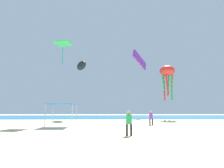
{
  "coord_description": "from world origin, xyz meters",
  "views": [
    {
      "loc": [
        -0.05,
        -15.5,
        1.96
      ],
      "look_at": [
        0.88,
        11.63,
        5.73
      ],
      "focal_mm": 29.1,
      "sensor_mm": 36.0,
      "label": 1
    }
  ],
  "objects_px": {
    "person_near_tent": "(129,121)",
    "kite_inflatable_black": "(81,66)",
    "kite_octopus_red": "(167,73)",
    "kite_diamond_green": "(63,45)",
    "person_leftmost": "(151,117)",
    "kite_parafoil_purple": "(140,60)",
    "canopy_tent": "(62,105)"
  },
  "relations": [
    {
      "from": "person_near_tent",
      "to": "canopy_tent",
      "type": "bearing_deg",
      "value": -52.24
    },
    {
      "from": "canopy_tent",
      "to": "person_leftmost",
      "type": "height_order",
      "value": "canopy_tent"
    },
    {
      "from": "person_near_tent",
      "to": "kite_octopus_red",
      "type": "relative_size",
      "value": 0.27
    },
    {
      "from": "kite_inflatable_black",
      "to": "kite_diamond_green",
      "type": "bearing_deg",
      "value": 156.16
    },
    {
      "from": "kite_octopus_red",
      "to": "person_near_tent",
      "type": "bearing_deg",
      "value": -120.38
    },
    {
      "from": "kite_diamond_green",
      "to": "kite_inflatable_black",
      "type": "bearing_deg",
      "value": 5.73
    },
    {
      "from": "person_near_tent",
      "to": "kite_inflatable_black",
      "type": "relative_size",
      "value": 0.34
    },
    {
      "from": "kite_parafoil_purple",
      "to": "kite_inflatable_black",
      "type": "xyz_separation_m",
      "value": [
        -12.96,
        -5.61,
        -2.76
      ]
    },
    {
      "from": "canopy_tent",
      "to": "kite_parafoil_purple",
      "type": "xyz_separation_m",
      "value": [
        12.93,
        20.68,
        11.03
      ]
    },
    {
      "from": "kite_diamond_green",
      "to": "kite_parafoil_purple",
      "type": "height_order",
      "value": "kite_parafoil_purple"
    },
    {
      "from": "kite_octopus_red",
      "to": "kite_diamond_green",
      "type": "height_order",
      "value": "kite_diamond_green"
    },
    {
      "from": "kite_octopus_red",
      "to": "kite_diamond_green",
      "type": "distance_m",
      "value": 20.68
    },
    {
      "from": "person_leftmost",
      "to": "kite_octopus_red",
      "type": "relative_size",
      "value": 0.26
    },
    {
      "from": "person_leftmost",
      "to": "kite_parafoil_purple",
      "type": "xyz_separation_m",
      "value": [
        2.38,
        18.87,
        12.38
      ]
    },
    {
      "from": "canopy_tent",
      "to": "kite_parafoil_purple",
      "type": "height_order",
      "value": "kite_parafoil_purple"
    },
    {
      "from": "kite_octopus_red",
      "to": "kite_parafoil_purple",
      "type": "distance_m",
      "value": 9.13
    },
    {
      "from": "kite_parafoil_purple",
      "to": "person_near_tent",
      "type": "bearing_deg",
      "value": -155.08
    },
    {
      "from": "person_leftmost",
      "to": "kite_diamond_green",
      "type": "xyz_separation_m",
      "value": [
        -11.69,
        2.14,
        9.94
      ]
    },
    {
      "from": "person_leftmost",
      "to": "kite_diamond_green",
      "type": "relative_size",
      "value": 0.58
    },
    {
      "from": "canopy_tent",
      "to": "kite_inflatable_black",
      "type": "bearing_deg",
      "value": 90.12
    },
    {
      "from": "kite_parafoil_purple",
      "to": "kite_inflatable_black",
      "type": "bearing_deg",
      "value": 151.06
    },
    {
      "from": "person_near_tent",
      "to": "kite_parafoil_purple",
      "type": "relative_size",
      "value": 0.34
    },
    {
      "from": "person_leftmost",
      "to": "kite_inflatable_black",
      "type": "xyz_separation_m",
      "value": [
        -10.58,
        13.26,
        9.63
      ]
    },
    {
      "from": "person_near_tent",
      "to": "person_leftmost",
      "type": "distance_m",
      "value": 9.62
    },
    {
      "from": "person_near_tent",
      "to": "kite_octopus_red",
      "type": "distance_m",
      "value": 24.49
    },
    {
      "from": "person_leftmost",
      "to": "canopy_tent",
      "type": "bearing_deg",
      "value": -146.15
    },
    {
      "from": "person_near_tent",
      "to": "kite_octopus_red",
      "type": "bearing_deg",
      "value": -122.37
    },
    {
      "from": "kite_inflatable_black",
      "to": "kite_octopus_red",
      "type": "bearing_deg",
      "value": -112.65
    },
    {
      "from": "person_near_tent",
      "to": "kite_parafoil_purple",
      "type": "distance_m",
      "value": 30.93
    },
    {
      "from": "kite_inflatable_black",
      "to": "person_near_tent",
      "type": "bearing_deg",
      "value": 178.75
    },
    {
      "from": "canopy_tent",
      "to": "kite_octopus_red",
      "type": "xyz_separation_m",
      "value": [
        16.99,
        13.73,
        6.7
      ]
    },
    {
      "from": "person_near_tent",
      "to": "kite_inflatable_black",
      "type": "distance_m",
      "value": 24.96
    }
  ]
}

